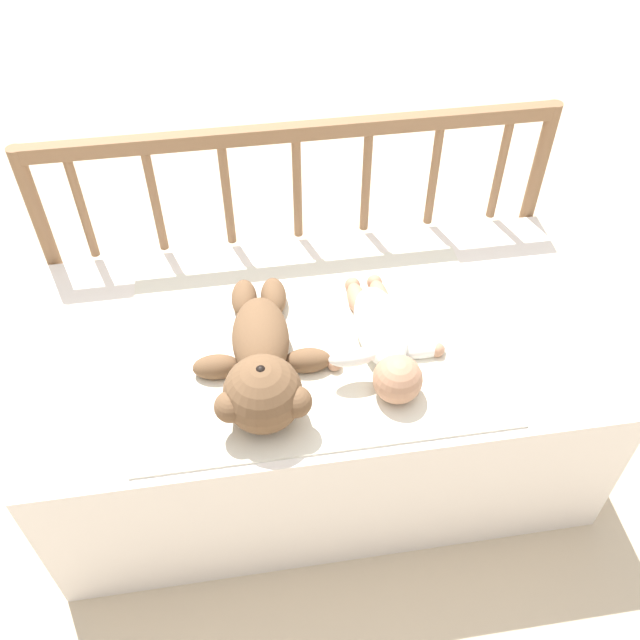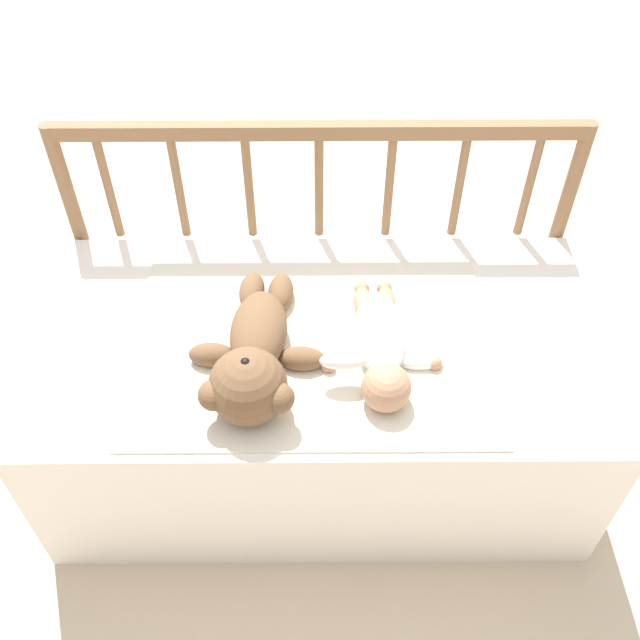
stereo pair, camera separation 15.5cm
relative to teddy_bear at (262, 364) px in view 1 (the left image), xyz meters
name	(u,v)px [view 1 (the left image)]	position (x,y,z in m)	size (l,w,h in m)	color
ground_plane	(319,445)	(0.14, 0.12, -0.51)	(12.00, 12.00, 0.00)	#C6B293
crib_mattress	(319,395)	(0.14, 0.12, -0.29)	(1.27, 0.66, 0.45)	white
crib_rail	(298,203)	(0.14, 0.47, 0.04)	(1.27, 0.04, 0.77)	brown
blanket	(313,346)	(0.12, 0.09, -0.06)	(0.79, 0.56, 0.01)	silver
teddy_bear	(262,364)	(0.00, 0.00, 0.00)	(0.30, 0.46, 0.16)	brown
baby	(384,338)	(0.27, 0.05, -0.02)	(0.27, 0.39, 0.10)	white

